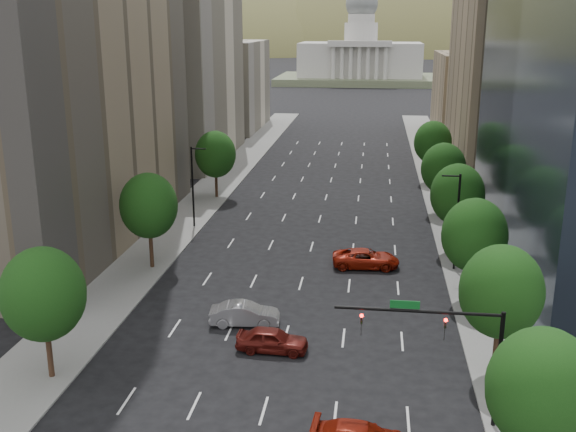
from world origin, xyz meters
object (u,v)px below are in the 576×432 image
at_px(car_red_far, 366,258).
at_px(traffic_signal, 454,341).
at_px(car_maroon, 272,340).
at_px(car_silver, 245,314).
at_px(capitol, 360,59).

bearing_deg(car_red_far, traffic_signal, -172.03).
distance_m(car_maroon, car_silver, 4.71).
relative_size(traffic_signal, capitol, 0.15).
bearing_deg(traffic_signal, car_red_far, 101.48).
xyz_separation_m(traffic_signal, capitol, (-10.53, 219.71, 3.40)).
bearing_deg(car_silver, car_red_far, -39.06).
distance_m(traffic_signal, capitol, 219.99).
xyz_separation_m(car_maroon, car_silver, (-2.67, 3.88, 0.01)).
xyz_separation_m(traffic_signal, car_silver, (-13.81, 11.28, -4.31)).
height_order(capitol, car_red_far, capitol).
bearing_deg(car_red_far, car_maroon, 157.12).
bearing_deg(traffic_signal, car_maroon, 146.42).
bearing_deg(car_maroon, capitol, 1.94).
height_order(traffic_signal, capitol, capitol).
distance_m(car_maroon, car_red_far, 18.42).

